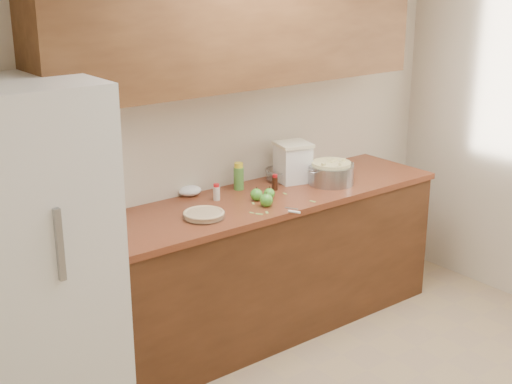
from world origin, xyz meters
TOP-DOWN VIEW (x-y plane):
  - room_shell at (0.00, 0.00)m, footprint 3.60×3.60m
  - counter_run at (0.00, 1.48)m, footprint 2.64×0.68m
  - upper_cabinets at (0.00, 1.63)m, footprint 2.60×0.34m
  - fridge at (-1.44, 1.44)m, footprint 0.70×0.70m
  - pie at (-0.45, 1.37)m, footprint 0.25×0.25m
  - colander at (0.58, 1.41)m, footprint 0.40×0.30m
  - flour_canister at (0.42, 1.61)m, footprint 0.26×0.26m
  - tablet at (-1.01, 1.58)m, footprint 0.35×0.32m
  - paring_knife at (0.02, 1.13)m, footprint 0.09×0.14m
  - lemon_bottle at (0.03, 1.68)m, footprint 0.07×0.07m
  - cinnamon_shaker at (-0.21, 1.60)m, footprint 0.04×0.04m
  - vanilla_bottle at (0.20, 1.53)m, footprint 0.04×0.04m
  - mixing_bowl at (0.37, 1.66)m, footprint 0.22×0.22m
  - paper_towel at (-0.29, 1.77)m, footprint 0.18×0.16m
  - apple_left at (-0.02, 1.44)m, footprint 0.08×0.08m
  - apple_center at (0.06, 1.41)m, footprint 0.07×0.07m
  - apple_front at (-0.04, 1.31)m, footprint 0.08×0.08m
  - peel_a at (-0.16, 1.23)m, footprint 0.04×0.05m
  - peel_b at (-0.07, 1.40)m, footprint 0.03×0.04m
  - peel_c at (0.24, 1.21)m, footprint 0.03×0.04m
  - peel_d at (-0.11, 1.22)m, footprint 0.03×0.04m
  - peel_e at (-0.18, 1.27)m, footprint 0.02×0.03m
  - peel_f at (0.20, 1.43)m, footprint 0.02×0.04m

SIDE VIEW (x-z plane):
  - counter_run at x=0.00m, z-range 0.00..0.92m
  - fridge at x=-1.44m, z-range 0.00..1.80m
  - peel_a at x=-0.16m, z-range 0.92..0.92m
  - peel_b at x=-0.07m, z-range 0.92..0.92m
  - peel_c at x=0.24m, z-range 0.92..0.92m
  - peel_d at x=-0.11m, z-range 0.92..0.92m
  - peel_e at x=-0.18m, z-range 0.92..0.92m
  - peel_f at x=0.20m, z-range 0.92..0.92m
  - paring_knife at x=0.02m, z-range 0.92..0.93m
  - tablet at x=-1.01m, z-range 0.92..0.94m
  - pie at x=-0.45m, z-range 0.92..0.96m
  - paper_towel at x=-0.29m, z-range 0.92..0.98m
  - apple_center at x=0.06m, z-range 0.91..1.00m
  - apple_left at x=-0.02m, z-range 0.91..1.00m
  - apple_front at x=-0.04m, z-range 0.91..1.01m
  - mixing_bowl at x=0.37m, z-range 0.92..1.00m
  - cinnamon_shaker at x=-0.21m, z-range 0.92..1.02m
  - vanilla_bottle at x=0.20m, z-range 0.92..1.02m
  - colander at x=0.58m, z-range 0.92..1.07m
  - lemon_bottle at x=0.03m, z-range 0.92..1.09m
  - flour_canister at x=0.42m, z-range 0.92..1.19m
  - room_shell at x=0.00m, z-range -0.50..3.10m
  - upper_cabinets at x=0.00m, z-range 1.60..2.30m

